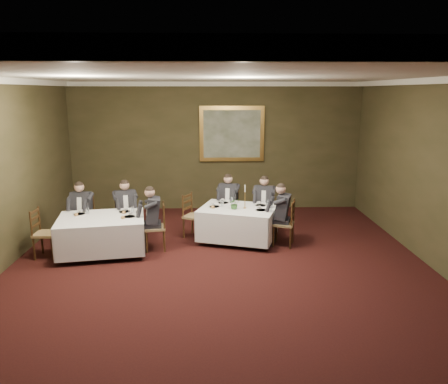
{
  "coord_description": "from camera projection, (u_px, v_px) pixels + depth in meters",
  "views": [
    {
      "loc": [
        -0.17,
        -7.03,
        3.25
      ],
      "look_at": [
        0.13,
        2.04,
        1.15
      ],
      "focal_mm": 35.0,
      "sensor_mm": 36.0,
      "label": 1
    }
  ],
  "objects": [
    {
      "name": "chair_main_endright",
      "position": [
        284.0,
        233.0,
        9.38
      ],
      "size": [
        0.53,
        0.55,
        1.0
      ],
      "rotation": [
        0.0,
        0.0,
        1.26
      ],
      "color": "olive",
      "rests_on": "ground"
    },
    {
      "name": "table_second",
      "position": [
        102.0,
        232.0,
        8.88
      ],
      "size": [
        1.9,
        1.57,
        0.67
      ],
      "rotation": [
        0.0,
        0.0,
        0.16
      ],
      "color": "black",
      "rests_on": "ground"
    },
    {
      "name": "place_setting_table_second",
      "position": [
        82.0,
        212.0,
        9.09
      ],
      "size": [
        0.33,
        0.31,
        0.14
      ],
      "color": "white",
      "rests_on": "table_second"
    },
    {
      "name": "painting",
      "position": [
        232.0,
        134.0,
        11.93
      ],
      "size": [
        1.77,
        0.09,
        1.51
      ],
      "color": "tan",
      "rests_on": "back_wall"
    },
    {
      "name": "chair_sec_endright",
      "position": [
        156.0,
        237.0,
        9.13
      ],
      "size": [
        0.48,
        0.49,
        1.0
      ],
      "rotation": [
        0.0,
        0.0,
        1.71
      ],
      "color": "olive",
      "rests_on": "ground"
    },
    {
      "name": "back_wall",
      "position": [
        216.0,
        147.0,
        12.06
      ],
      "size": [
        8.0,
        0.1,
        3.5
      ],
      "primitive_type": "cube",
      "color": "#322E19",
      "rests_on": "ground"
    },
    {
      "name": "diner_sec_endright",
      "position": [
        155.0,
        226.0,
        9.07
      ],
      "size": [
        0.53,
        0.46,
        1.35
      ],
      "rotation": [
        0.0,
        0.0,
        1.71
      ],
      "color": "black",
      "rests_on": "chair_sec_endright"
    },
    {
      "name": "table_main",
      "position": [
        238.0,
        221.0,
        9.62
      ],
      "size": [
        1.92,
        1.67,
        0.67
      ],
      "rotation": [
        0.0,
        0.0,
        -0.31
      ],
      "color": "black",
      "rests_on": "ground"
    },
    {
      "name": "diner_sec_backright",
      "position": [
        126.0,
        216.0,
        9.79
      ],
      "size": [
        0.53,
        0.58,
        1.35
      ],
      "rotation": [
        0.0,
        0.0,
        3.47
      ],
      "color": "black",
      "rests_on": "chair_sec_backright"
    },
    {
      "name": "diner_main_backleft",
      "position": [
        229.0,
        208.0,
        10.48
      ],
      "size": [
        0.51,
        0.57,
        1.35
      ],
      "rotation": [
        0.0,
        0.0,
        2.87
      ],
      "color": "black",
      "rests_on": "chair_main_backleft"
    },
    {
      "name": "centerpiece",
      "position": [
        235.0,
        203.0,
        9.41
      ],
      "size": [
        0.26,
        0.23,
        0.26
      ],
      "primitive_type": "imported",
      "rotation": [
        0.0,
        0.0,
        0.12
      ],
      "color": "#2D5926",
      "rests_on": "table_main"
    },
    {
      "name": "chair_main_backleft",
      "position": [
        229.0,
        217.0,
        10.55
      ],
      "size": [
        0.54,
        0.52,
        1.0
      ],
      "rotation": [
        0.0,
        0.0,
        2.87
      ],
      "color": "olive",
      "rests_on": "ground"
    },
    {
      "name": "chair_sec_backleft",
      "position": [
        84.0,
        228.0,
        9.68
      ],
      "size": [
        0.48,
        0.46,
        1.0
      ],
      "rotation": [
        0.0,
        0.0,
        3.05
      ],
      "color": "olive",
      "rests_on": "ground"
    },
    {
      "name": "crown_molding",
      "position": [
        220.0,
        79.0,
        6.81
      ],
      "size": [
        8.0,
        10.0,
        0.12
      ],
      "color": "white",
      "rests_on": "back_wall"
    },
    {
      "name": "ground",
      "position": [
        221.0,
        283.0,
        7.59
      ],
      "size": [
        10.0,
        10.0,
        0.0
      ],
      "primitive_type": "plane",
      "color": "black",
      "rests_on": "ground"
    },
    {
      "name": "candlestick",
      "position": [
        245.0,
        199.0,
        9.47
      ],
      "size": [
        0.08,
        0.08,
        0.53
      ],
      "color": "#B68337",
      "rests_on": "table_main"
    },
    {
      "name": "front_wall",
      "position": [
        243.0,
        380.0,
        2.32
      ],
      "size": [
        8.0,
        0.1,
        3.5
      ],
      "primitive_type": "cube",
      "color": "#322E19",
      "rests_on": "ground"
    },
    {
      "name": "diner_sec_backleft",
      "position": [
        83.0,
        219.0,
        9.61
      ],
      "size": [
        0.45,
        0.51,
        1.35
      ],
      "rotation": [
        0.0,
        0.0,
        3.05
      ],
      "color": "black",
      "rests_on": "chair_sec_backleft"
    },
    {
      "name": "ceiling",
      "position": [
        220.0,
        75.0,
        6.8
      ],
      "size": [
        8.0,
        10.0,
        0.1
      ],
      "primitive_type": "cube",
      "color": "silver",
      "rests_on": "back_wall"
    },
    {
      "name": "diner_main_endright",
      "position": [
        284.0,
        222.0,
        9.33
      ],
      "size": [
        0.58,
        0.53,
        1.35
      ],
      "rotation": [
        0.0,
        0.0,
        1.26
      ],
      "color": "black",
      "rests_on": "chair_main_endright"
    },
    {
      "name": "chair_sec_endleft",
      "position": [
        46.0,
        243.0,
        8.72
      ],
      "size": [
        0.44,
        0.46,
        1.0
      ],
      "rotation": [
        0.0,
        0.0,
        -1.61
      ],
      "color": "olive",
      "rests_on": "ground"
    },
    {
      "name": "chair_main_backright",
      "position": [
        264.0,
        220.0,
        10.31
      ],
      "size": [
        0.54,
        0.52,
        1.0
      ],
      "rotation": [
        0.0,
        0.0,
        2.87
      ],
      "color": "olive",
      "rests_on": "ground"
    },
    {
      "name": "chair_sec_backright",
      "position": [
        126.0,
        226.0,
        9.85
      ],
      "size": [
        0.55,
        0.54,
        1.0
      ],
      "rotation": [
        0.0,
        0.0,
        3.47
      ],
      "color": "olive",
      "rests_on": "ground"
    },
    {
      "name": "chair_main_endleft",
      "position": [
        194.0,
        225.0,
        9.93
      ],
      "size": [
        0.58,
        0.59,
        1.0
      ],
      "rotation": [
        0.0,
        0.0,
        -2.07
      ],
      "color": "olive",
      "rests_on": "ground"
    },
    {
      "name": "diner_main_backright",
      "position": [
        264.0,
        211.0,
        10.25
      ],
      "size": [
        0.51,
        0.57,
        1.35
      ],
      "rotation": [
        0.0,
        0.0,
        2.87
      ],
      "color": "black",
      "rests_on": "chair_main_backright"
    },
    {
      "name": "place_setting_table_main",
      "position": [
        225.0,
        201.0,
        10.0
      ],
      "size": [
        0.33,
        0.31,
        0.14
      ],
      "color": "white",
      "rests_on": "table_main"
    }
  ]
}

